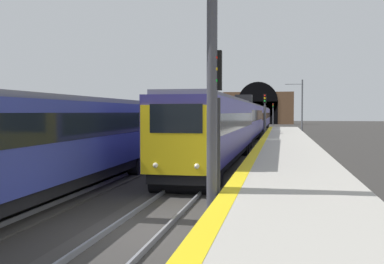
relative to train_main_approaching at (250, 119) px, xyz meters
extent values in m
plane|color=#302D2B|center=(-45.12, 0.00, -2.31)|extent=(320.00, 320.00, 0.00)
cube|color=#ADA89E|center=(-45.12, -4.12, -1.78)|extent=(112.00, 4.02, 1.07)
cube|color=yellow|center=(-45.12, -2.35, -1.24)|extent=(112.00, 0.50, 0.01)
cube|color=#383533|center=(-45.12, 0.00, -2.28)|extent=(160.00, 2.89, 0.06)
cube|color=gray|center=(-45.12, 0.72, -2.18)|extent=(160.00, 0.07, 0.15)
cube|color=gray|center=(-45.12, -0.72, -2.18)|extent=(160.00, 0.07, 0.15)
cube|color=gray|center=(-45.12, 3.83, -2.18)|extent=(160.00, 0.07, 0.15)
cube|color=navy|center=(-30.53, 0.00, 0.08)|extent=(19.91, 2.94, 2.97)
cube|color=black|center=(-30.53, 0.00, 0.41)|extent=(19.11, 2.97, 0.90)
cube|color=slate|center=(-30.53, 0.00, 1.66)|extent=(19.31, 2.51, 0.20)
cube|color=black|center=(-30.53, 0.00, -1.58)|extent=(19.51, 2.60, 0.48)
cylinder|color=black|center=(-39.44, 0.05, -1.88)|extent=(0.88, 2.61, 0.86)
cylinder|color=black|center=(-37.64, 0.04, -1.88)|extent=(0.88, 2.61, 0.86)
cylinder|color=black|center=(-23.43, -0.04, -1.88)|extent=(0.88, 2.61, 0.86)
cylinder|color=black|center=(-21.63, -0.05, -1.88)|extent=(0.88, 2.61, 0.86)
cube|color=yellow|center=(-40.52, 0.06, -0.12)|extent=(0.14, 2.71, 2.57)
cube|color=black|center=(-40.57, 0.06, 0.67)|extent=(0.05, 1.98, 1.07)
sphere|color=#F2EACC|center=(-40.58, -0.72, -1.05)|extent=(0.20, 0.20, 0.20)
sphere|color=#F2EACC|center=(-40.58, 0.83, -1.05)|extent=(0.20, 0.20, 0.20)
cube|color=navy|center=(-10.18, 0.00, 0.08)|extent=(19.91, 2.94, 2.97)
cube|color=black|center=(-10.18, 0.00, 0.60)|extent=(19.11, 2.97, 1.01)
cube|color=slate|center=(-10.18, 0.00, 1.66)|extent=(19.31, 2.51, 0.20)
cube|color=black|center=(-10.18, 0.00, -1.58)|extent=(19.51, 2.60, 0.48)
cylinder|color=black|center=(-18.81, 0.05, -1.88)|extent=(0.88, 2.61, 0.86)
cylinder|color=black|center=(-17.01, 0.04, -1.88)|extent=(0.88, 2.61, 0.86)
cylinder|color=black|center=(-3.35, -0.04, -1.88)|extent=(0.88, 2.61, 0.86)
cylinder|color=black|center=(-1.55, -0.05, -1.88)|extent=(0.88, 2.61, 0.86)
cube|color=navy|center=(10.17, 0.00, 0.08)|extent=(19.91, 2.94, 2.97)
cube|color=black|center=(10.17, 0.00, 0.32)|extent=(19.11, 2.97, 0.99)
cube|color=slate|center=(10.17, 0.00, 1.66)|extent=(19.31, 2.51, 0.20)
cube|color=black|center=(10.17, 0.00, -1.58)|extent=(19.51, 2.60, 0.48)
cylinder|color=black|center=(1.52, 0.05, -1.88)|extent=(0.88, 2.61, 0.86)
cylinder|color=black|center=(3.32, 0.04, -1.88)|extent=(0.88, 2.61, 0.86)
cylinder|color=black|center=(17.02, -0.04, -1.88)|extent=(0.88, 2.61, 0.86)
cylinder|color=black|center=(18.82, -0.05, -1.88)|extent=(0.88, 2.61, 0.86)
cube|color=navy|center=(30.52, 0.00, 0.08)|extent=(19.91, 2.94, 2.97)
cube|color=black|center=(30.52, 0.00, 0.32)|extent=(19.11, 2.97, 0.94)
cube|color=slate|center=(30.52, 0.00, 1.66)|extent=(19.31, 2.51, 0.20)
cube|color=black|center=(30.52, 0.00, -1.58)|extent=(19.51, 2.60, 0.48)
cylinder|color=black|center=(22.07, 0.05, -1.88)|extent=(0.88, 2.61, 0.86)
cylinder|color=black|center=(23.87, 0.04, -1.88)|extent=(0.88, 2.61, 0.86)
cylinder|color=black|center=(37.18, -0.04, -1.88)|extent=(0.88, 2.61, 0.86)
cylinder|color=black|center=(38.98, -0.05, -1.88)|extent=(0.88, 2.61, 0.86)
cube|color=black|center=(-10.18, 0.00, 2.21)|extent=(1.31, 1.70, 0.90)
cube|color=navy|center=(-41.05, 4.55, -0.04)|extent=(18.03, 2.97, 2.66)
cube|color=black|center=(-41.05, 4.55, 0.43)|extent=(17.31, 2.99, 0.92)
cube|color=slate|center=(-41.05, 4.55, 1.39)|extent=(17.49, 2.54, 0.20)
cube|color=black|center=(-41.05, 4.55, -1.55)|extent=(17.67, 2.62, 0.50)
cylinder|color=black|center=(-32.95, 4.61, -1.87)|extent=(0.92, 2.60, 0.89)
cylinder|color=black|center=(-34.75, 4.60, -1.87)|extent=(0.92, 2.60, 0.89)
cube|color=#E5B20F|center=(-32.00, 4.62, -0.11)|extent=(0.14, 2.71, 2.53)
cube|color=black|center=(-31.95, 4.62, 0.49)|extent=(0.06, 1.98, 0.96)
sphere|color=#F2EACC|center=(-31.95, 5.40, -1.02)|extent=(0.20, 0.20, 0.20)
sphere|color=#F2EACC|center=(-31.94, 3.84, -1.02)|extent=(0.20, 0.20, 0.20)
cube|color=navy|center=(-22.56, 4.55, -0.04)|extent=(18.03, 2.97, 2.66)
cube|color=black|center=(-22.56, 4.55, 0.24)|extent=(17.31, 2.99, 0.81)
cube|color=slate|center=(-22.56, 4.55, 1.39)|extent=(17.49, 2.54, 0.20)
cube|color=black|center=(-22.56, 4.55, -1.55)|extent=(17.67, 2.62, 0.50)
cylinder|color=black|center=(-14.64, 4.61, -1.87)|extent=(0.92, 2.60, 0.89)
cylinder|color=black|center=(-16.44, 4.60, -1.87)|extent=(0.92, 2.60, 0.89)
cylinder|color=black|center=(-28.68, 4.50, -1.87)|extent=(0.92, 2.60, 0.89)
cylinder|color=black|center=(-30.48, 4.48, -1.87)|extent=(0.92, 2.60, 0.89)
cube|color=black|center=(-22.56, 4.55, 1.94)|extent=(1.31, 1.70, 0.90)
cylinder|color=#38383D|center=(-44.72, -1.95, -0.42)|extent=(0.16, 0.16, 3.80)
cube|color=black|center=(-44.72, -1.95, 2.01)|extent=(0.20, 0.38, 1.05)
cube|color=#38383D|center=(-44.58, -1.95, -0.42)|extent=(0.04, 0.28, 3.42)
sphere|color=red|center=(-44.85, -1.95, 2.33)|extent=(0.20, 0.20, 0.20)
sphere|color=yellow|center=(-44.85, -1.95, 2.03)|extent=(0.20, 0.20, 0.20)
sphere|color=green|center=(-44.85, -1.95, 1.73)|extent=(0.20, 0.20, 0.20)
cylinder|color=#4C4C54|center=(-5.28, -1.95, -0.21)|extent=(0.16, 0.16, 4.21)
cube|color=black|center=(-5.28, -1.95, 2.42)|extent=(0.20, 0.38, 1.05)
cube|color=#4C4C54|center=(-5.14, -1.95, -0.21)|extent=(0.04, 0.28, 3.79)
sphere|color=red|center=(-5.41, -1.95, 2.74)|extent=(0.20, 0.20, 0.20)
sphere|color=yellow|center=(-5.41, -1.95, 2.44)|extent=(0.20, 0.20, 0.20)
sphere|color=green|center=(-5.41, -1.95, 2.14)|extent=(0.20, 0.20, 0.20)
cylinder|color=#4C4C54|center=(52.43, -1.95, -0.17)|extent=(0.16, 0.16, 4.29)
cube|color=black|center=(52.43, -1.95, 2.50)|extent=(0.20, 0.38, 1.05)
cube|color=#4C4C54|center=(52.57, -1.95, -0.17)|extent=(0.04, 0.28, 3.86)
sphere|color=red|center=(52.30, -1.95, 2.83)|extent=(0.20, 0.20, 0.20)
sphere|color=yellow|center=(52.30, -1.95, 2.53)|extent=(0.20, 0.20, 0.20)
sphere|color=green|center=(52.30, -1.95, 2.23)|extent=(0.20, 0.20, 0.20)
cylinder|color=#3F3F47|center=(-44.85, -1.90, 1.37)|extent=(0.28, 0.28, 7.36)
cube|color=brown|center=(67.45, 2.27, 2.01)|extent=(2.13, 18.80, 8.64)
cube|color=black|center=(66.33, 2.27, 0.71)|extent=(0.12, 10.53, 6.05)
cylinder|color=black|center=(66.33, 2.27, 3.73)|extent=(0.12, 10.53, 10.53)
cylinder|color=#595B60|center=(6.51, -6.53, 1.48)|extent=(0.22, 0.22, 7.59)
cylinder|color=#595B60|center=(6.51, -5.38, 4.67)|extent=(0.08, 2.30, 0.08)
camera|label=1|loc=(-56.77, -3.68, 0.91)|focal=42.74mm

